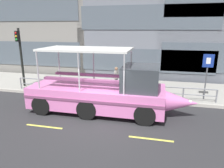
# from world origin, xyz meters

# --- Properties ---
(ground_plane) EXTENTS (120.00, 120.00, 0.00)m
(ground_plane) POSITION_xyz_m (0.00, 0.00, 0.00)
(ground_plane) COLOR #2B2B2D
(sidewalk) EXTENTS (32.00, 4.80, 0.18)m
(sidewalk) POSITION_xyz_m (0.00, 5.60, 0.09)
(sidewalk) COLOR #99968E
(sidewalk) RESTS_ON ground_plane
(curb_edge) EXTENTS (32.00, 0.18, 0.18)m
(curb_edge) POSITION_xyz_m (0.00, 3.11, 0.09)
(curb_edge) COLOR #B2ADA3
(curb_edge) RESTS_ON ground_plane
(lane_centreline) EXTENTS (25.80, 0.12, 0.01)m
(lane_centreline) POSITION_xyz_m (-0.00, -1.16, 0.00)
(lane_centreline) COLOR #DBD64C
(lane_centreline) RESTS_ON ground_plane
(curb_guardrail) EXTENTS (12.87, 0.09, 0.81)m
(curb_guardrail) POSITION_xyz_m (-0.54, 3.45, 0.72)
(curb_guardrail) COLOR gray
(curb_guardrail) RESTS_ON sidewalk
(traffic_light_pole) EXTENTS (0.24, 0.46, 4.16)m
(traffic_light_pole) POSITION_xyz_m (-7.16, 4.08, 2.70)
(traffic_light_pole) COLOR black
(traffic_light_pole) RESTS_ON sidewalk
(parking_sign) EXTENTS (0.60, 0.12, 2.72)m
(parking_sign) POSITION_xyz_m (5.29, 3.99, 2.02)
(parking_sign) COLOR #4C4F54
(parking_sign) RESTS_ON sidewalk
(duck_tour_boat) EXTENTS (8.77, 2.62, 3.35)m
(duck_tour_boat) POSITION_xyz_m (-0.07, 1.22, 1.08)
(duck_tour_boat) COLOR pink
(duck_tour_boat) RESTS_ON ground_plane
(pedestrian_near_bow) EXTENTS (0.23, 0.49, 1.70)m
(pedestrian_near_bow) POSITION_xyz_m (2.32, 4.87, 1.21)
(pedestrian_near_bow) COLOR #47423D
(pedestrian_near_bow) RESTS_ON sidewalk
(pedestrian_mid_left) EXTENTS (0.27, 0.45, 1.63)m
(pedestrian_mid_left) POSITION_xyz_m (-0.25, 4.56, 1.16)
(pedestrian_mid_left) COLOR #1E2338
(pedestrian_mid_left) RESTS_ON sidewalk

